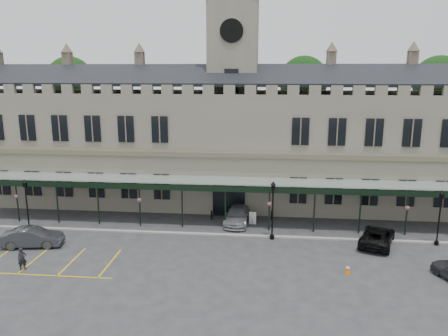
# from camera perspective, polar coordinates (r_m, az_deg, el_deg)

# --- Properties ---
(ground) EXTENTS (140.00, 140.00, 0.00)m
(ground) POSITION_cam_1_polar(r_m,az_deg,el_deg) (34.00, -1.02, -12.17)
(ground) COLOR #2E2E31
(station_building) EXTENTS (60.00, 10.36, 17.30)m
(station_building) POSITION_cam_1_polar(r_m,az_deg,el_deg) (47.33, 1.18, 3.19)
(station_building) COLOR #686456
(station_building) RESTS_ON ground
(clock_tower) EXTENTS (5.60, 5.60, 24.80)m
(clock_tower) POSITION_cam_1_polar(r_m,az_deg,el_deg) (46.77, 1.23, 11.26)
(clock_tower) COLOR #686456
(clock_tower) RESTS_ON ground
(canopy) EXTENTS (50.00, 4.10, 4.30)m
(canopy) POSITION_cam_1_polar(r_m,az_deg,el_deg) (40.07, 0.21, -4.56)
(canopy) COLOR #8C9E93
(canopy) RESTS_ON ground
(kerb) EXTENTS (60.00, 0.40, 0.12)m
(kerb) POSITION_cam_1_polar(r_m,az_deg,el_deg) (39.01, -0.07, -8.70)
(kerb) COLOR gray
(kerb) RESTS_ON ground
(parking_markings) EXTENTS (16.00, 6.00, 0.01)m
(parking_markings) POSITION_cam_1_polar(r_m,az_deg,el_deg) (36.93, -23.89, -11.23)
(parking_markings) COLOR gold
(parking_markings) RESTS_ON ground
(tree_behind_left) EXTENTS (6.00, 6.00, 16.00)m
(tree_behind_left) POSITION_cam_1_polar(r_m,az_deg,el_deg) (61.26, -19.42, 10.63)
(tree_behind_left) COLOR #332314
(tree_behind_left) RESTS_ON ground
(tree_behind_mid) EXTENTS (6.00, 6.00, 16.00)m
(tree_behind_mid) POSITION_cam_1_polar(r_m,az_deg,el_deg) (55.81, 10.34, 11.00)
(tree_behind_mid) COLOR #332314
(tree_behind_mid) RESTS_ON ground
(tree_behind_right) EXTENTS (6.00, 6.00, 16.00)m
(tree_behind_right) POSITION_cam_1_polar(r_m,az_deg,el_deg) (59.25, 26.19, 10.01)
(tree_behind_right) COLOR #332314
(tree_behind_right) RESTS_ON ground
(lamp_post_left) EXTENTS (0.45, 0.45, 4.76)m
(lamp_post_left) POSITION_cam_1_polar(r_m,az_deg,el_deg) (43.33, -24.41, -3.82)
(lamp_post_left) COLOR black
(lamp_post_left) RESTS_ON ground
(lamp_post_mid) EXTENTS (0.49, 0.49, 5.17)m
(lamp_post_mid) POSITION_cam_1_polar(r_m,az_deg,el_deg) (37.45, 6.38, -4.83)
(lamp_post_mid) COLOR black
(lamp_post_mid) RESTS_ON ground
(lamp_post_right) EXTENTS (0.45, 0.45, 4.77)m
(lamp_post_right) POSITION_cam_1_polar(r_m,az_deg,el_deg) (40.18, 26.37, -5.26)
(lamp_post_right) COLOR black
(lamp_post_right) RESTS_ON ground
(traffic_cone) EXTENTS (0.42, 0.42, 0.68)m
(traffic_cone) POSITION_cam_1_polar(r_m,az_deg,el_deg) (33.34, 15.86, -12.60)
(traffic_cone) COLOR #DB5E06
(traffic_cone) RESTS_ON ground
(sign_board) EXTENTS (0.69, 0.22, 1.19)m
(sign_board) POSITION_cam_1_polar(r_m,az_deg,el_deg) (41.65, 3.75, -6.55)
(sign_board) COLOR black
(sign_board) RESTS_ON ground
(bollard_left) EXTENTS (0.17, 0.17, 0.93)m
(bollard_left) POSITION_cam_1_polar(r_m,az_deg,el_deg) (42.71, -1.63, -6.19)
(bollard_left) COLOR black
(bollard_left) RESTS_ON ground
(bollard_right) EXTENTS (0.17, 0.17, 0.95)m
(bollard_right) POSITION_cam_1_polar(r_m,az_deg,el_deg) (42.93, 6.25, -6.15)
(bollard_right) COLOR black
(bollard_right) RESTS_ON ground
(car_left_b) EXTENTS (5.09, 2.53, 1.60)m
(car_left_b) POSITION_cam_1_polar(r_m,az_deg,el_deg) (39.74, -23.75, -8.28)
(car_left_b) COLOR #2F3236
(car_left_b) RESTS_ON ground
(car_taxi) EXTENTS (2.44, 5.43, 1.54)m
(car_taxi) POSITION_cam_1_polar(r_m,az_deg,el_deg) (41.84, 1.76, -6.16)
(car_taxi) COLOR gray
(car_taxi) RESTS_ON ground
(car_van) EXTENTS (4.14, 5.76, 1.46)m
(car_van) POSITION_cam_1_polar(r_m,az_deg,el_deg) (39.02, 19.39, -8.41)
(car_van) COLOR black
(car_van) RESTS_ON ground
(person_a) EXTENTS (0.72, 0.72, 1.69)m
(person_a) POSITION_cam_1_polar(r_m,az_deg,el_deg) (35.64, -24.87, -10.73)
(person_a) COLOR black
(person_a) RESTS_ON ground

